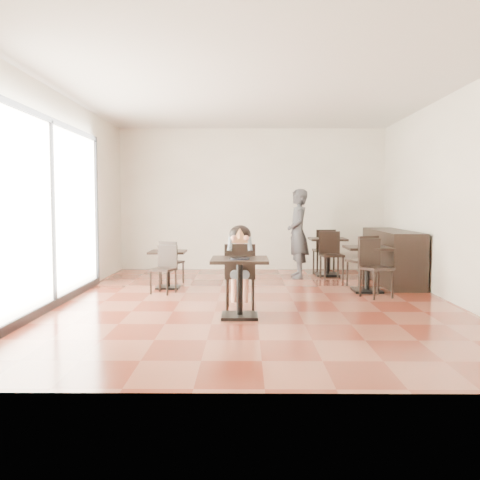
{
  "coord_description": "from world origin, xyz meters",
  "views": [
    {
      "loc": [
        -0.16,
        -8.18,
        1.53
      ],
      "look_at": [
        -0.23,
        -0.66,
        1.0
      ],
      "focal_mm": 40.0,
      "sensor_mm": 36.0,
      "label": 1
    }
  ],
  "objects_px": {
    "chair_mid_a": "(362,261)",
    "chair_back_a": "(324,251)",
    "chair_left_b": "(163,270)",
    "cafe_table_left": "(168,270)",
    "chair_left_a": "(172,262)",
    "child_table": "(240,288)",
    "adult_patron": "(298,233)",
    "child_chair": "(240,276)",
    "chair_back_b": "(332,256)",
    "cafe_table_back": "(327,257)",
    "cafe_table_mid": "(367,269)",
    "child": "(240,268)",
    "chair_mid_b": "(376,269)"
  },
  "relations": [
    {
      "from": "chair_mid_a",
      "to": "chair_back_a",
      "type": "distance_m",
      "value": 2.07
    },
    {
      "from": "chair_left_b",
      "to": "cafe_table_left",
      "type": "bearing_deg",
      "value": 109.38
    },
    {
      "from": "chair_left_a",
      "to": "child_table",
      "type": "bearing_deg",
      "value": 133.03
    },
    {
      "from": "chair_left_a",
      "to": "cafe_table_left",
      "type": "bearing_deg",
      "value": 109.38
    },
    {
      "from": "adult_patron",
      "to": "chair_left_b",
      "type": "height_order",
      "value": "adult_patron"
    },
    {
      "from": "child_chair",
      "to": "chair_back_b",
      "type": "height_order",
      "value": "child_chair"
    },
    {
      "from": "child_table",
      "to": "cafe_table_back",
      "type": "xyz_separation_m",
      "value": [
        1.8,
        4.13,
        -0.0
      ]
    },
    {
      "from": "cafe_table_mid",
      "to": "child",
      "type": "bearing_deg",
      "value": -144.87
    },
    {
      "from": "chair_left_b",
      "to": "chair_back_b",
      "type": "relative_size",
      "value": 0.85
    },
    {
      "from": "cafe_table_mid",
      "to": "chair_mid_b",
      "type": "bearing_deg",
      "value": -87.79
    },
    {
      "from": "child_table",
      "to": "chair_mid_b",
      "type": "relative_size",
      "value": 0.85
    },
    {
      "from": "adult_patron",
      "to": "child",
      "type": "bearing_deg",
      "value": -24.88
    },
    {
      "from": "child_table",
      "to": "chair_left_b",
      "type": "height_order",
      "value": "chair_left_b"
    },
    {
      "from": "cafe_table_mid",
      "to": "chair_back_b",
      "type": "xyz_separation_m",
      "value": [
        -0.37,
        1.5,
        0.08
      ]
    },
    {
      "from": "child",
      "to": "cafe_table_back",
      "type": "distance_m",
      "value": 4.01
    },
    {
      "from": "cafe_table_back",
      "to": "chair_mid_b",
      "type": "distance_m",
      "value": 2.63
    },
    {
      "from": "adult_patron",
      "to": "chair_back_b",
      "type": "distance_m",
      "value": 0.82
    },
    {
      "from": "cafe_table_left",
      "to": "chair_left_b",
      "type": "bearing_deg",
      "value": -90.0
    },
    {
      "from": "chair_mid_b",
      "to": "cafe_table_left",
      "type": "bearing_deg",
      "value": 140.83
    },
    {
      "from": "adult_patron",
      "to": "cafe_table_mid",
      "type": "height_order",
      "value": "adult_patron"
    },
    {
      "from": "cafe_table_mid",
      "to": "cafe_table_left",
      "type": "bearing_deg",
      "value": 174.13
    },
    {
      "from": "child",
      "to": "chair_back_a",
      "type": "relative_size",
      "value": 1.27
    },
    {
      "from": "chair_left_a",
      "to": "chair_left_b",
      "type": "relative_size",
      "value": 1.0
    },
    {
      "from": "chair_back_b",
      "to": "chair_left_b",
      "type": "bearing_deg",
      "value": -156.92
    },
    {
      "from": "chair_back_a",
      "to": "chair_back_b",
      "type": "bearing_deg",
      "value": 84.44
    },
    {
      "from": "child_chair",
      "to": "chair_back_a",
      "type": "distance_m",
      "value": 4.49
    },
    {
      "from": "chair_back_b",
      "to": "child_table",
      "type": "bearing_deg",
      "value": -122.26
    },
    {
      "from": "child",
      "to": "chair_back_b",
      "type": "height_order",
      "value": "child"
    },
    {
      "from": "cafe_table_left",
      "to": "chair_back_b",
      "type": "xyz_separation_m",
      "value": [
        3.1,
        1.15,
        0.14
      ]
    },
    {
      "from": "cafe_table_left",
      "to": "chair_back_a",
      "type": "relative_size",
      "value": 0.71
    },
    {
      "from": "chair_back_b",
      "to": "cafe_table_left",
      "type": "bearing_deg",
      "value": -165.31
    },
    {
      "from": "cafe_table_left",
      "to": "child_chair",
      "type": "bearing_deg",
      "value": -55.24
    },
    {
      "from": "chair_left_b",
      "to": "chair_back_a",
      "type": "xyz_separation_m",
      "value": [
        3.1,
        2.78,
        0.07
      ]
    },
    {
      "from": "chair_mid_b",
      "to": "adult_patron",
      "type": "bearing_deg",
      "value": 89.65
    },
    {
      "from": "cafe_table_back",
      "to": "chair_left_b",
      "type": "distance_m",
      "value": 3.83
    },
    {
      "from": "chair_mid_b",
      "to": "chair_left_b",
      "type": "xyz_separation_m",
      "value": [
        -3.49,
        0.36,
        -0.07
      ]
    },
    {
      "from": "cafe_table_back",
      "to": "child",
      "type": "bearing_deg",
      "value": -116.7
    },
    {
      "from": "cafe_table_mid",
      "to": "cafe_table_back",
      "type": "xyz_separation_m",
      "value": [
        -0.37,
        2.05,
        0.0
      ]
    },
    {
      "from": "cafe_table_back",
      "to": "chair_left_a",
      "type": "xyz_separation_m",
      "value": [
        -3.1,
        -1.15,
        0.01
      ]
    },
    {
      "from": "chair_mid_a",
      "to": "cafe_table_left",
      "type": "bearing_deg",
      "value": -21.44
    },
    {
      "from": "child",
      "to": "chair_left_a",
      "type": "bearing_deg",
      "value": 118.23
    },
    {
      "from": "cafe_table_mid",
      "to": "cafe_table_back",
      "type": "relative_size",
      "value": 0.99
    },
    {
      "from": "chair_mid_b",
      "to": "chair_mid_a",
      "type": "bearing_deg",
      "value": 65.39
    },
    {
      "from": "chair_back_b",
      "to": "cafe_table_mid",
      "type": "bearing_deg",
      "value": -81.86
    },
    {
      "from": "cafe_table_mid",
      "to": "cafe_table_left",
      "type": "xyz_separation_m",
      "value": [
        -3.47,
        0.36,
        -0.05
      ]
    },
    {
      "from": "cafe_table_mid",
      "to": "cafe_table_left",
      "type": "relative_size",
      "value": 1.16
    },
    {
      "from": "child_chair",
      "to": "adult_patron",
      "type": "distance_m",
      "value": 3.5
    },
    {
      "from": "child_table",
      "to": "chair_back_a",
      "type": "xyz_separation_m",
      "value": [
        1.8,
        4.66,
        0.08
      ]
    },
    {
      "from": "adult_patron",
      "to": "cafe_table_left",
      "type": "relative_size",
      "value": 2.7
    },
    {
      "from": "cafe_table_back",
      "to": "chair_left_b",
      "type": "xyz_separation_m",
      "value": [
        -3.1,
        -2.25,
        0.01
      ]
    }
  ]
}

